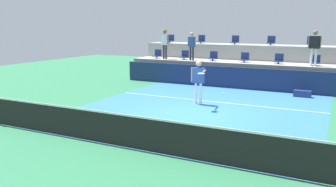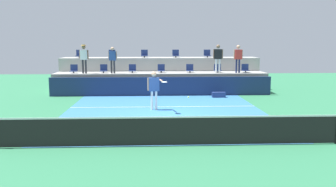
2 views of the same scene
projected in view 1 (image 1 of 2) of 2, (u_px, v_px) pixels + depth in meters
ground_plane at (192, 115)px, 12.51m from camera, size 40.00×40.00×0.00m
court_inner_paint at (202, 109)px, 13.39m from camera, size 9.00×10.00×0.01m
court_service_line at (214, 102)px, 14.61m from camera, size 9.00×0.06×0.00m
tennis_net at (133, 131)px, 8.90m from camera, size 10.48×0.08×1.07m
sponsor_backboard at (237, 78)px, 17.67m from camera, size 13.00×0.16×1.10m
seating_tier_lower at (244, 73)px, 18.80m from camera, size 13.00×1.80×1.25m
seating_tier_upper at (252, 63)px, 20.29m from camera, size 13.00×1.80×2.10m
stadium_chair_lower_far_left at (157, 55)px, 20.92m from camera, size 0.44×0.40×0.52m
stadium_chair_lower_left at (185, 56)px, 20.12m from camera, size 0.44×0.40×0.52m
stadium_chair_lower_mid_left at (213, 57)px, 19.35m from camera, size 0.44×0.40×0.52m
stadium_chair_lower_center at (245, 58)px, 18.56m from camera, size 0.44×0.40×0.52m
stadium_chair_lower_mid_right at (279, 60)px, 17.78m from camera, size 0.44×0.40×0.52m
stadium_chair_lower_right at (315, 61)px, 17.02m from camera, size 0.44×0.40×0.52m
stadium_chair_upper_far_left at (170, 39)px, 22.33m from camera, size 0.44×0.40×0.52m
stadium_chair_upper_left at (201, 40)px, 21.39m from camera, size 0.44×0.40×0.52m
stadium_chair_upper_mid_left at (235, 41)px, 20.45m from camera, size 0.44×0.40×0.52m
stadium_chair_upper_mid_right at (271, 41)px, 19.53m from camera, size 0.44×0.40×0.52m
stadium_chair_upper_right at (311, 42)px, 18.60m from camera, size 0.44×0.40×0.52m
tennis_player at (198, 78)px, 13.99m from camera, size 0.92×1.19×1.79m
spectator_with_hat at (165, 41)px, 20.10m from camera, size 0.59×0.49×1.74m
spectator_in_grey at (192, 44)px, 19.38m from camera, size 0.56×0.27×1.59m
spectator_in_white at (315, 44)px, 16.55m from camera, size 0.60×0.27×1.73m
tennis_ball at (224, 94)px, 12.32m from camera, size 0.07×0.07×0.07m
equipment_bag at (302, 94)px, 15.60m from camera, size 0.76×0.28×0.30m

